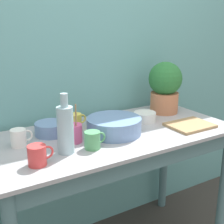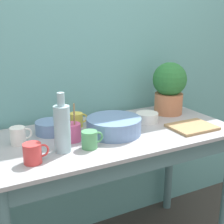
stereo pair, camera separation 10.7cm
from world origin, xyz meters
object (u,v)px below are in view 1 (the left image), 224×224
(potted_plant, at_px, (165,86))
(bottle_tall, at_px, (65,129))
(mug_red, at_px, (38,155))
(tray_board, at_px, (190,125))
(bowl_small_blue, at_px, (51,129))
(mug_green, at_px, (93,140))
(bowl_small_enamel_white, at_px, (145,117))
(mug_yellow, at_px, (75,120))
(mug_white, at_px, (19,138))
(utensil_cup, at_px, (74,133))
(bowl_wash_large, at_px, (113,126))

(potted_plant, xyz_separation_m, bottle_tall, (-0.84, -0.27, -0.06))
(mug_red, height_order, tray_board, mug_red)
(tray_board, bearing_deg, potted_plant, 79.06)
(bottle_tall, bearing_deg, bowl_small_blue, 85.37)
(bottle_tall, relative_size, mug_green, 2.56)
(bowl_small_blue, xyz_separation_m, bowl_small_enamel_white, (0.58, -0.08, -0.01))
(potted_plant, bearing_deg, bowl_small_blue, -179.53)
(bowl_small_enamel_white, height_order, tray_board, bowl_small_enamel_white)
(potted_plant, height_order, mug_yellow, potted_plant)
(mug_white, distance_m, utensil_cup, 0.27)
(potted_plant, relative_size, bowl_small_enamel_white, 2.48)
(bowl_wash_large, distance_m, mug_white, 0.50)
(potted_plant, bearing_deg, bottle_tall, -161.93)
(utensil_cup, bearing_deg, mug_white, 161.08)
(mug_yellow, xyz_separation_m, utensil_cup, (-0.10, -0.20, 0.01))
(bottle_tall, height_order, mug_yellow, bottle_tall)
(bottle_tall, height_order, tray_board, bottle_tall)
(utensil_cup, height_order, tray_board, utensil_cup)
(mug_yellow, distance_m, tray_board, 0.68)
(bottle_tall, relative_size, utensil_cup, 1.41)
(bottle_tall, bearing_deg, mug_red, -159.88)
(bowl_small_enamel_white, height_order, utensil_cup, utensil_cup)
(mug_red, bearing_deg, tray_board, 1.40)
(mug_white, xyz_separation_m, bowl_small_blue, (0.19, 0.07, -0.01))
(mug_green, xyz_separation_m, bowl_small_enamel_white, (0.47, 0.20, -0.01))
(mug_white, distance_m, bowl_small_enamel_white, 0.78)
(bowl_small_enamel_white, relative_size, tray_board, 0.54)
(mug_red, xyz_separation_m, bowl_small_enamel_white, (0.76, 0.24, -0.02))
(bowl_small_blue, xyz_separation_m, tray_board, (0.75, -0.30, -0.03))
(bowl_wash_large, relative_size, bottle_tall, 1.04)
(utensil_cup, bearing_deg, tray_board, -11.56)
(mug_yellow, relative_size, tray_board, 0.43)
(bowl_wash_large, bearing_deg, mug_red, -161.98)
(mug_yellow, bearing_deg, bowl_small_blue, -166.43)
(mug_green, distance_m, bowl_small_enamel_white, 0.52)
(mug_yellow, distance_m, mug_green, 0.33)
(potted_plant, distance_m, mug_yellow, 0.66)
(bowl_small_enamel_white, distance_m, tray_board, 0.28)
(bowl_small_blue, distance_m, bowl_small_enamel_white, 0.59)
(utensil_cup, bearing_deg, potted_plant, 12.58)
(potted_plant, relative_size, mug_green, 3.02)
(mug_white, xyz_separation_m, bowl_small_enamel_white, (0.78, -0.01, -0.02))
(potted_plant, distance_m, bowl_wash_large, 0.56)
(bowl_wash_large, height_order, bowl_small_blue, bowl_wash_large)
(tray_board, bearing_deg, bowl_wash_large, 163.39)
(bowl_wash_large, height_order, bottle_tall, bottle_tall)
(bowl_small_enamel_white, relative_size, utensil_cup, 0.67)
(mug_white, height_order, bowl_small_enamel_white, mug_white)
(bowl_small_enamel_white, xyz_separation_m, utensil_cup, (-0.52, -0.08, 0.02))
(bottle_tall, xyz_separation_m, utensil_cup, (0.09, 0.11, -0.07))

